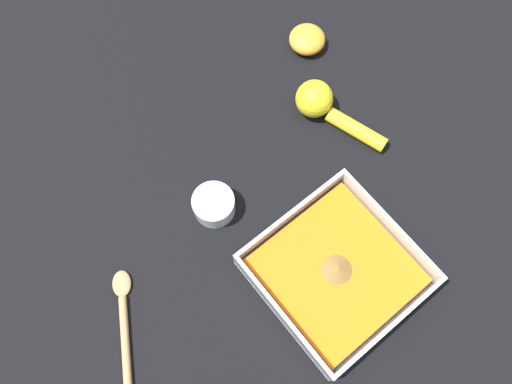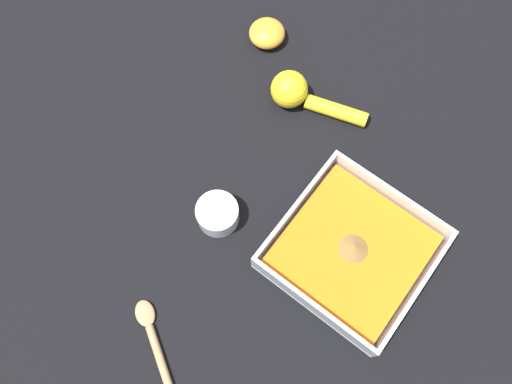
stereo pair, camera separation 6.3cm
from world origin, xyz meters
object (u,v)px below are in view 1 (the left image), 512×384
Objects in this scene: lemon_squeezer at (323,105)px; wooden_spoon at (125,339)px; square_dish at (336,272)px; spice_bowl at (214,205)px; lemon_half at (307,39)px.

lemon_squeezer reaches higher than wooden_spoon.
lemon_squeezer is (-0.17, -0.22, 0.01)m from square_dish.
spice_bowl is 0.35m from lemon_half.
lemon_half is at bearing -125.02° from square_dish.
lemon_half is at bearing -155.60° from spice_bowl.
square_dish is 3.36× the size of lemon_half.
lemon_half is (-0.32, -0.14, -0.00)m from spice_bowl.
spice_bowl is 0.23m from wooden_spoon.
wooden_spoon is (0.47, 0.10, -0.02)m from lemon_squeezer.
lemon_half is 0.58m from wooden_spoon.
lemon_half is at bearing -47.38° from lemon_squeezer.
lemon_squeezer is (-0.24, -0.02, 0.01)m from spice_bowl.
lemon_squeezer is 0.48m from wooden_spoon.
square_dish is at bearing 54.98° from lemon_half.
square_dish is 3.28× the size of spice_bowl.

